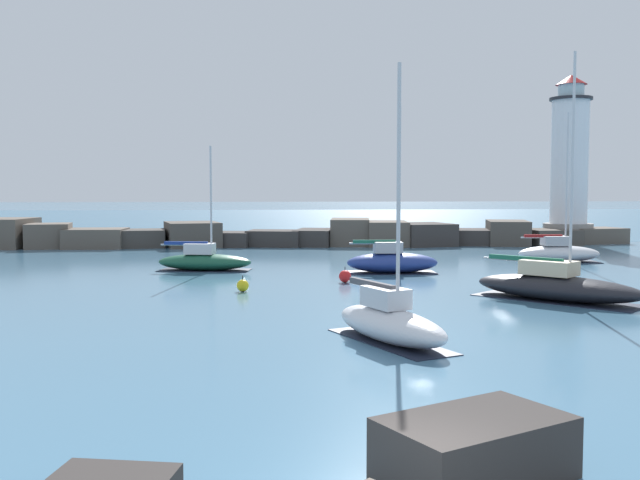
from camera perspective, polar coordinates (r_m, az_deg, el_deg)
open_sea_beyond at (r=122.14m, az=-4.21°, el=1.70°), size 400.00×116.00×0.01m
breakwater_jetty at (r=62.16m, az=-4.01°, el=0.40°), size 61.28×7.11×2.48m
lighthouse at (r=69.54m, az=19.32°, el=5.33°), size 4.46×4.46×15.34m
sailboat_moored_0 at (r=42.00m, az=5.77°, el=-1.68°), size 5.45×2.63×9.79m
sailboat_moored_1 at (r=22.95m, az=5.59°, el=-6.49°), size 3.71×5.72×8.73m
sailboat_moored_2 at (r=33.00m, az=18.36°, el=-3.48°), size 6.93×7.32×10.72m
sailboat_moored_3 at (r=43.63m, az=-9.26°, el=-1.63°), size 6.01×3.17×7.49m
sailboat_moored_4 at (r=50.74m, az=18.55°, el=-0.93°), size 5.67×2.79×10.02m
mooring_buoy_orange_near at (r=34.26m, az=-6.20°, el=-3.64°), size 0.58×0.58×0.78m
mooring_buoy_far_side at (r=37.41m, az=2.02°, el=-2.93°), size 0.65×0.65×0.85m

